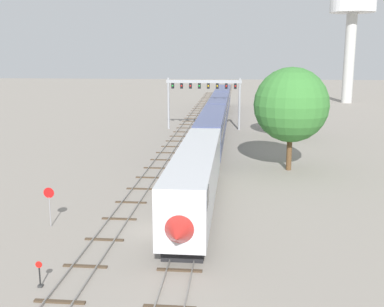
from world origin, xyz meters
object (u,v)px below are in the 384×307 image
object	(u,v)px
switch_stand	(40,278)
trackside_tree_left	(287,94)
signal_gantry	(204,91)
trackside_tree_mid	(291,105)
passenger_train	(216,118)
water_tower	(353,8)
stop_sign	(49,201)

from	to	relation	value
switch_stand	trackside_tree_left	xyz separation A→B (m)	(17.26, 46.82, 5.89)
signal_gantry	trackside_tree_mid	bearing A→B (deg)	-67.62
trackside_tree_mid	signal_gantry	bearing A→B (deg)	112.38
passenger_train	trackside_tree_mid	xyz separation A→B (m)	(8.66, -20.78, 4.30)
passenger_train	trackside_tree_left	size ratio (longest dim) A/B	9.36
signal_gantry	water_tower	xyz separation A→B (m)	(32.82, 45.98, 16.66)
signal_gantry	stop_sign	distance (m)	45.94
stop_sign	trackside_tree_mid	xyz separation A→B (m)	(18.66, 18.58, 5.03)
passenger_train	signal_gantry	bearing A→B (deg)	111.50
stop_sign	trackside_tree_left	world-z (taller)	trackside_tree_left
switch_stand	stop_sign	bearing A→B (deg)	108.45
switch_stand	trackside_tree_mid	bearing A→B (deg)	59.98
signal_gantry	passenger_train	bearing A→B (deg)	-68.50
passenger_train	trackside_tree_mid	distance (m)	22.92
passenger_train	switch_stand	xyz separation A→B (m)	(-7.10, -48.05, -2.08)
signal_gantry	trackside_tree_left	bearing A→B (deg)	-29.21
passenger_train	water_tower	xyz separation A→B (m)	(30.57, 51.69, 20.25)
water_tower	trackside_tree_left	xyz separation A→B (m)	(-20.40, -52.92, -16.44)
stop_sign	switch_stand	bearing A→B (deg)	-71.55
trackside_tree_left	passenger_train	bearing A→B (deg)	173.12
stop_sign	trackside_tree_left	bearing A→B (deg)	62.13
water_tower	trackside_tree_left	world-z (taller)	water_tower
trackside_tree_mid	water_tower	bearing A→B (deg)	73.18
water_tower	trackside_tree_mid	distance (m)	77.37
signal_gantry	switch_stand	world-z (taller)	signal_gantry
switch_stand	passenger_train	bearing A→B (deg)	81.60
signal_gantry	trackside_tree_mid	xyz separation A→B (m)	(10.91, -26.49, 0.72)
signal_gantry	stop_sign	bearing A→B (deg)	-99.76
trackside_tree_left	trackside_tree_mid	distance (m)	19.61
water_tower	switch_stand	distance (m)	108.93
water_tower	stop_sign	distance (m)	101.86
water_tower	switch_stand	bearing A→B (deg)	-110.69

